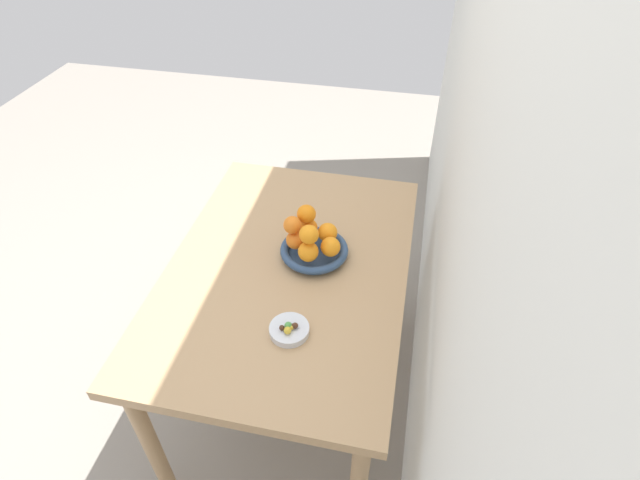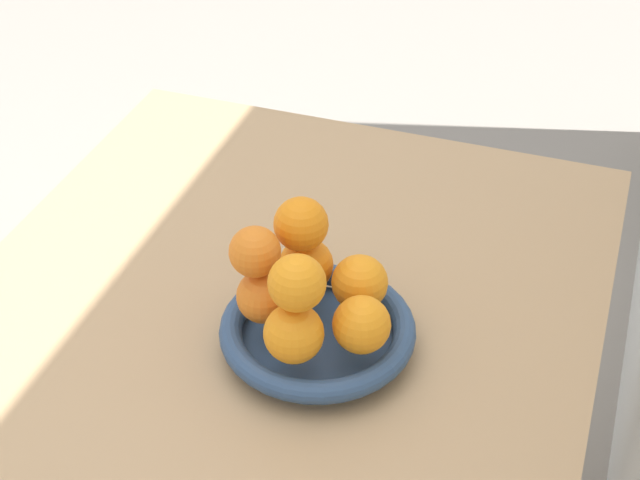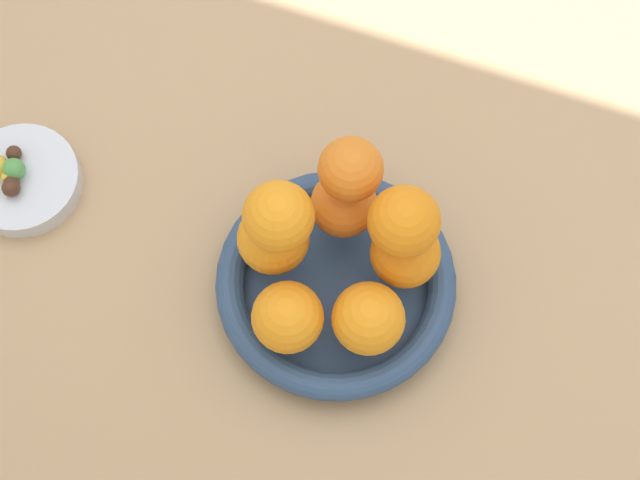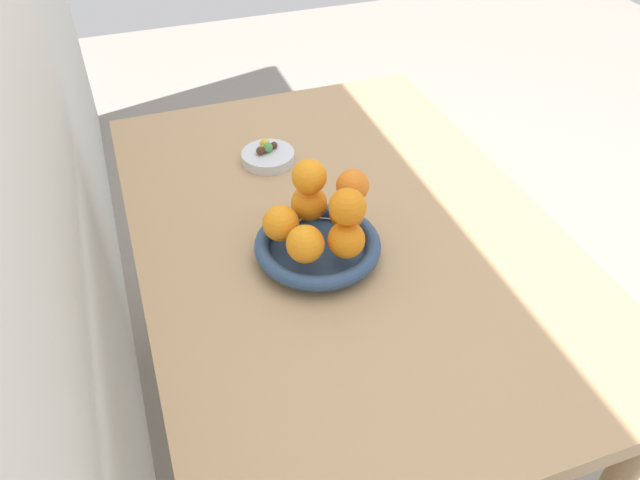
{
  "view_description": "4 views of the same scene",
  "coord_description": "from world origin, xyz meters",
  "px_view_note": "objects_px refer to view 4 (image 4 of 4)",
  "views": [
    {
      "loc": [
        1.11,
        0.34,
        1.85
      ],
      "look_at": [
        -0.05,
        0.09,
        0.82
      ],
      "focal_mm": 28.0,
      "sensor_mm": 36.0,
      "label": 1
    },
    {
      "loc": [
        0.71,
        0.34,
        1.51
      ],
      "look_at": [
        -0.09,
        0.07,
        0.87
      ],
      "focal_mm": 55.0,
      "sensor_mm": 36.0,
      "label": 2
    },
    {
      "loc": [
        -0.14,
        0.34,
        1.62
      ],
      "look_at": [
        -0.04,
        0.05,
        0.8
      ],
      "focal_mm": 55.0,
      "sensor_mm": 36.0,
      "label": 3
    },
    {
      "loc": [
        -0.84,
        0.34,
        1.47
      ],
      "look_at": [
        -0.1,
        0.08,
        0.81
      ],
      "focal_mm": 35.0,
      "sensor_mm": 36.0,
      "label": 4
    }
  ],
  "objects_px": {
    "orange_1": "(281,223)",
    "orange_7": "(347,207)",
    "candy_ball_5": "(265,144)",
    "candy_ball_2": "(274,145)",
    "orange_2": "(305,244)",
    "orange_5": "(353,186)",
    "dining_table": "(343,262)",
    "candy_ball_0": "(262,150)",
    "orange_4": "(347,214)",
    "candy_dish": "(268,157)",
    "fruit_bowl": "(318,247)",
    "orange_0": "(309,203)",
    "orange_6": "(309,176)",
    "candy_ball_4": "(260,151)",
    "candy_ball_1": "(268,147)",
    "candy_ball_3": "(264,149)",
    "orange_3": "(346,240)"
  },
  "relations": [
    {
      "from": "candy_ball_1",
      "to": "candy_ball_5",
      "type": "relative_size",
      "value": 1.0
    },
    {
      "from": "fruit_bowl",
      "to": "orange_3",
      "type": "xyz_separation_m",
      "value": [
        -0.05,
        -0.03,
        0.05
      ]
    },
    {
      "from": "orange_6",
      "to": "candy_ball_3",
      "type": "bearing_deg",
      "value": 2.26
    },
    {
      "from": "candy_ball_0",
      "to": "candy_ball_1",
      "type": "height_order",
      "value": "candy_ball_1"
    },
    {
      "from": "orange_1",
      "to": "orange_7",
      "type": "xyz_separation_m",
      "value": [
        -0.07,
        -0.09,
        0.06
      ]
    },
    {
      "from": "orange_2",
      "to": "orange_7",
      "type": "height_order",
      "value": "orange_7"
    },
    {
      "from": "fruit_bowl",
      "to": "candy_ball_5",
      "type": "distance_m",
      "value": 0.34
    },
    {
      "from": "dining_table",
      "to": "candy_ball_0",
      "type": "xyz_separation_m",
      "value": [
        0.26,
        0.08,
        0.12
      ]
    },
    {
      "from": "orange_3",
      "to": "orange_7",
      "type": "bearing_deg",
      "value": -21.37
    },
    {
      "from": "candy_ball_5",
      "to": "candy_ball_2",
      "type": "bearing_deg",
      "value": -114.03
    },
    {
      "from": "orange_2",
      "to": "candy_ball_3",
      "type": "relative_size",
      "value": 4.28
    },
    {
      "from": "fruit_bowl",
      "to": "orange_3",
      "type": "height_order",
      "value": "orange_3"
    },
    {
      "from": "orange_2",
      "to": "orange_5",
      "type": "relative_size",
      "value": 1.13
    },
    {
      "from": "candy_dish",
      "to": "orange_1",
      "type": "xyz_separation_m",
      "value": [
        -0.3,
        0.06,
        0.06
      ]
    },
    {
      "from": "candy_ball_2",
      "to": "candy_ball_5",
      "type": "relative_size",
      "value": 0.71
    },
    {
      "from": "fruit_bowl",
      "to": "orange_4",
      "type": "xyz_separation_m",
      "value": [
        0.01,
        -0.06,
        0.05
      ]
    },
    {
      "from": "orange_6",
      "to": "candy_ball_4",
      "type": "xyz_separation_m",
      "value": [
        0.27,
        0.02,
        -0.1
      ]
    },
    {
      "from": "orange_0",
      "to": "orange_5",
      "type": "height_order",
      "value": "orange_5"
    },
    {
      "from": "candy_dish",
      "to": "orange_1",
      "type": "bearing_deg",
      "value": 169.01
    },
    {
      "from": "fruit_bowl",
      "to": "candy_dish",
      "type": "bearing_deg",
      "value": -0.01
    },
    {
      "from": "orange_5",
      "to": "orange_7",
      "type": "distance_m",
      "value": 0.07
    },
    {
      "from": "fruit_bowl",
      "to": "candy_ball_2",
      "type": "xyz_separation_m",
      "value": [
        0.33,
        -0.02,
        0.01
      ]
    },
    {
      "from": "orange_6",
      "to": "orange_3",
      "type": "bearing_deg",
      "value": -165.0
    },
    {
      "from": "candy_ball_2",
      "to": "candy_ball_3",
      "type": "xyz_separation_m",
      "value": [
        -0.01,
        0.02,
        -0.0
      ]
    },
    {
      "from": "orange_1",
      "to": "candy_ball_1",
      "type": "relative_size",
      "value": 2.94
    },
    {
      "from": "orange_7",
      "to": "orange_0",
      "type": "bearing_deg",
      "value": 15.38
    },
    {
      "from": "candy_ball_2",
      "to": "candy_ball_5",
      "type": "xyz_separation_m",
      "value": [
        0.01,
        0.02,
        0.0
      ]
    },
    {
      "from": "orange_4",
      "to": "candy_dish",
      "type": "bearing_deg",
      "value": 10.63
    },
    {
      "from": "candy_ball_3",
      "to": "dining_table",
      "type": "bearing_deg",
      "value": -163.18
    },
    {
      "from": "candy_ball_2",
      "to": "orange_4",
      "type": "bearing_deg",
      "value": -172.77
    },
    {
      "from": "orange_5",
      "to": "candy_ball_0",
      "type": "distance_m",
      "value": 0.33
    },
    {
      "from": "candy_ball_0",
      "to": "candy_ball_2",
      "type": "bearing_deg",
      "value": -68.02
    },
    {
      "from": "orange_4",
      "to": "orange_6",
      "type": "bearing_deg",
      "value": 54.12
    },
    {
      "from": "candy_ball_1",
      "to": "candy_ball_2",
      "type": "distance_m",
      "value": 0.02
    },
    {
      "from": "candy_ball_2",
      "to": "orange_1",
      "type": "bearing_deg",
      "value": 166.35
    },
    {
      "from": "dining_table",
      "to": "candy_ball_0",
      "type": "distance_m",
      "value": 0.3
    },
    {
      "from": "orange_0",
      "to": "candy_ball_2",
      "type": "xyz_separation_m",
      "value": [
        0.27,
        -0.01,
        -0.04
      ]
    },
    {
      "from": "candy_ball_0",
      "to": "candy_ball_5",
      "type": "relative_size",
      "value": 0.73
    },
    {
      "from": "orange_0",
      "to": "orange_4",
      "type": "relative_size",
      "value": 1.07
    },
    {
      "from": "orange_2",
      "to": "candy_ball_0",
      "type": "relative_size",
      "value": 4.11
    },
    {
      "from": "candy_ball_5",
      "to": "candy_dish",
      "type": "bearing_deg",
      "value": -177.08
    },
    {
      "from": "fruit_bowl",
      "to": "orange_2",
      "type": "xyz_separation_m",
      "value": [
        -0.04,
        0.04,
        0.05
      ]
    },
    {
      "from": "fruit_bowl",
      "to": "candy_ball_0",
      "type": "bearing_deg",
      "value": 2.01
    },
    {
      "from": "orange_2",
      "to": "candy_ball_4",
      "type": "height_order",
      "value": "orange_2"
    },
    {
      "from": "orange_0",
      "to": "orange_4",
      "type": "height_order",
      "value": "orange_0"
    },
    {
      "from": "orange_5",
      "to": "candy_ball_3",
      "type": "relative_size",
      "value": 3.79
    },
    {
      "from": "fruit_bowl",
      "to": "candy_ball_3",
      "type": "xyz_separation_m",
      "value": [
        0.33,
        0.01,
        0.01
      ]
    },
    {
      "from": "dining_table",
      "to": "orange_2",
      "type": "xyz_separation_m",
      "value": [
        -0.1,
        0.11,
        0.16
      ]
    },
    {
      "from": "candy_dish",
      "to": "candy_ball_1",
      "type": "relative_size",
      "value": 5.24
    },
    {
      "from": "candy_ball_0",
      "to": "orange_1",
      "type": "bearing_deg",
      "value": 171.14
    }
  ]
}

